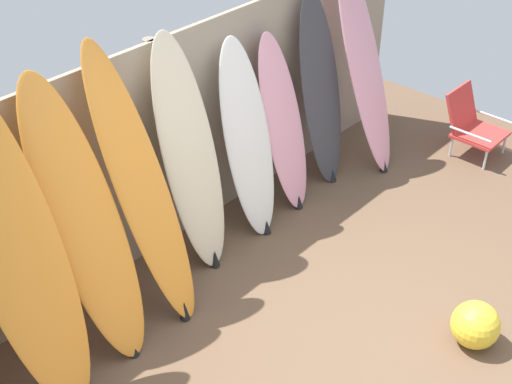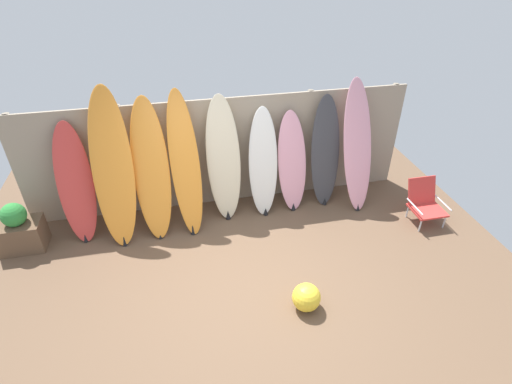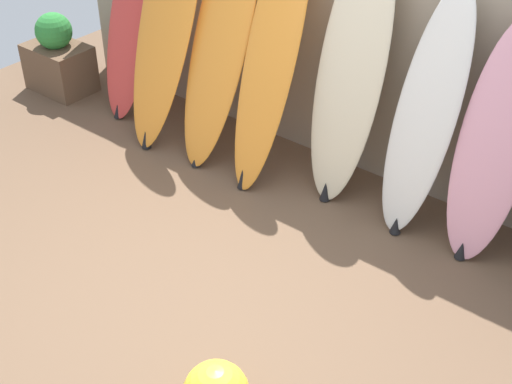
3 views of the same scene
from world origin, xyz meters
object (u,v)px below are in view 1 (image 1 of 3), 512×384
surfboard_cream_4 (190,158)px  surfboard_pink_6 (284,126)px  beach_ball (475,325)px  beach_chair (472,123)px  surfboard_orange_1 (18,252)px  surfboard_white_5 (248,142)px  surfboard_charcoal_7 (321,92)px  surfboard_orange_3 (143,190)px  surfboard_pink_8 (365,68)px  surfboard_orange_2 (86,225)px

surfboard_cream_4 → surfboard_pink_6: bearing=-0.8°
beach_ball → beach_chair: bearing=29.3°
surfboard_orange_1 → surfboard_white_5: 2.20m
surfboard_cream_4 → surfboard_charcoal_7: (1.64, 0.02, -0.07)m
surfboard_orange_3 → beach_ball: size_ratio=5.86×
surfboard_cream_4 → surfboard_pink_8: 2.12m
surfboard_orange_2 → surfboard_white_5: surfboard_orange_2 is taller
beach_chair → surfboard_orange_2: bearing=157.5°
surfboard_orange_2 → surfboard_pink_6: (2.15, 0.11, -0.20)m
surfboard_orange_1 → beach_ball: surfboard_orange_1 is taller
surfboard_orange_1 → surfboard_pink_6: (2.66, 0.16, -0.30)m
surfboard_pink_6 → beach_chair: 2.15m
surfboard_orange_2 → surfboard_white_5: size_ratio=1.17×
surfboard_orange_2 → beach_ball: size_ratio=5.67×
surfboard_white_5 → surfboard_pink_6: bearing=2.2°
surfboard_cream_4 → surfboard_charcoal_7: size_ratio=1.07×
surfboard_orange_1 → beach_chair: 4.70m
beach_chair → beach_ball: beach_chair is taller
surfboard_charcoal_7 → surfboard_cream_4: bearing=-179.4°
surfboard_pink_6 → surfboard_charcoal_7: bearing=3.2°
surfboard_pink_6 → beach_chair: bearing=-23.6°
surfboard_white_5 → beach_ball: (0.04, -2.15, -0.66)m
surfboard_orange_2 → surfboard_cream_4: 1.07m
surfboard_orange_3 → surfboard_cream_4: surfboard_orange_3 is taller
surfboard_pink_8 → beach_ball: size_ratio=5.81×
surfboard_orange_1 → surfboard_orange_3: 1.00m
surfboard_cream_4 → beach_ball: (0.65, -2.19, -0.78)m
surfboard_white_5 → beach_chair: bearing=-18.9°
surfboard_orange_2 → beach_ball: (1.71, -2.06, -0.81)m
surfboard_orange_2 → surfboard_charcoal_7: size_ratio=1.11×
surfboard_orange_2 → surfboard_cream_4: (1.07, 0.13, -0.03)m
surfboard_orange_2 → beach_chair: bearing=-10.1°
surfboard_cream_4 → surfboard_white_5: 0.62m
surfboard_pink_6 → beach_ball: surfboard_pink_6 is taller
surfboard_pink_8 → beach_ball: surfboard_pink_8 is taller
surfboard_orange_1 → surfboard_orange_2: surfboard_orange_1 is taller
surfboard_pink_6 → surfboard_orange_2: bearing=-176.9°
surfboard_pink_8 → beach_chair: bearing=-39.4°
surfboard_charcoal_7 → surfboard_orange_2: bearing=-176.9°
surfboard_pink_6 → surfboard_cream_4: bearing=179.2°
surfboard_charcoal_7 → beach_chair: 1.72m
surfboard_pink_6 → beach_ball: 2.30m
surfboard_white_5 → surfboard_pink_8: (1.51, -0.09, 0.17)m
surfboard_orange_3 → surfboard_white_5: 1.20m
surfboard_cream_4 → surfboard_pink_8: size_ratio=0.95×
surfboard_cream_4 → surfboard_orange_3: bearing=-166.9°
surfboard_orange_3 → surfboard_orange_1: bearing=-178.0°
beach_ball → surfboard_orange_1: bearing=137.8°
surfboard_pink_8 → surfboard_white_5: bearing=176.7°
surfboard_orange_1 → beach_ball: 3.14m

